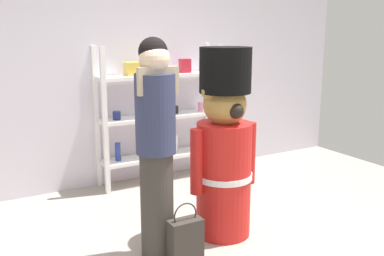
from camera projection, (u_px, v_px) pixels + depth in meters
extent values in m
cube|color=silver|center=(117.00, 71.00, 4.98)|extent=(6.40, 0.12, 2.60)
cube|color=white|center=(105.00, 123.00, 4.64)|extent=(0.05, 0.05, 1.60)
cube|color=white|center=(220.00, 110.00, 5.34)|extent=(0.05, 0.05, 1.60)
cube|color=white|center=(96.00, 118.00, 4.90)|extent=(0.05, 0.05, 1.60)
cube|color=white|center=(207.00, 107.00, 5.59)|extent=(0.05, 0.05, 1.60)
cube|color=white|center=(161.00, 156.00, 5.23)|extent=(1.45, 0.30, 0.04)
cube|color=white|center=(161.00, 117.00, 5.13)|extent=(1.45, 0.30, 0.04)
cube|color=white|center=(160.00, 76.00, 5.02)|extent=(1.45, 0.30, 0.04)
cylinder|color=navy|center=(117.00, 115.00, 4.84)|extent=(0.09, 0.09, 0.09)
cylinder|color=white|center=(147.00, 113.00, 5.01)|extent=(0.10, 0.10, 0.09)
cylinder|color=black|center=(174.00, 110.00, 5.20)|extent=(0.10, 0.10, 0.09)
cylinder|color=pink|center=(201.00, 106.00, 5.37)|extent=(0.07, 0.07, 0.11)
cylinder|color=navy|center=(118.00, 152.00, 4.94)|extent=(0.06, 0.06, 0.21)
cylinder|color=#596B33|center=(148.00, 149.00, 5.11)|extent=(0.06, 0.06, 0.19)
cylinder|color=silver|center=(175.00, 144.00, 5.29)|extent=(0.08, 0.08, 0.21)
cylinder|color=#B27226|center=(201.00, 141.00, 5.45)|extent=(0.07, 0.07, 0.19)
cube|color=gold|center=(133.00, 69.00, 4.84)|extent=(0.18, 0.15, 0.15)
cube|color=#B21E2D|center=(185.00, 66.00, 5.15)|extent=(0.12, 0.10, 0.16)
cylinder|color=red|center=(224.00, 179.00, 3.77)|extent=(0.47, 0.47, 1.00)
cylinder|color=white|center=(224.00, 175.00, 3.76)|extent=(0.49, 0.49, 0.05)
sphere|color=#AA7E3D|center=(225.00, 105.00, 3.62)|extent=(0.36, 0.36, 0.36)
sphere|color=#AA7E3D|center=(209.00, 92.00, 3.52)|extent=(0.13, 0.13, 0.13)
sphere|color=#AA7E3D|center=(240.00, 89.00, 3.67)|extent=(0.13, 0.13, 0.13)
cylinder|color=black|center=(225.00, 70.00, 3.56)|extent=(0.43, 0.43, 0.37)
cylinder|color=red|center=(197.00, 162.00, 3.59)|extent=(0.11, 0.11, 0.55)
cylinder|color=red|center=(249.00, 153.00, 3.85)|extent=(0.11, 0.11, 0.55)
sphere|color=black|center=(236.00, 111.00, 3.49)|extent=(0.13, 0.13, 0.13)
cylinder|color=#38332D|center=(157.00, 205.00, 3.40)|extent=(0.26, 0.26, 0.85)
cylinder|color=#2D3351|center=(155.00, 114.00, 3.24)|extent=(0.30, 0.30, 0.60)
sphere|color=beige|center=(154.00, 59.00, 3.15)|extent=(0.23, 0.23, 0.23)
cube|color=tan|center=(158.00, 81.00, 3.14)|extent=(0.32, 0.04, 0.20)
sphere|color=black|center=(153.00, 52.00, 3.16)|extent=(0.22, 0.22, 0.22)
cube|color=#332D28|center=(185.00, 241.00, 3.35)|extent=(0.26, 0.13, 0.35)
torus|color=#332D28|center=(185.00, 215.00, 3.31)|extent=(0.20, 0.01, 0.20)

